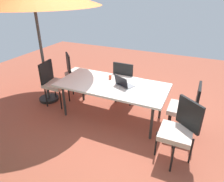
% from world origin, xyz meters
% --- Properties ---
extents(ground_plane, '(10.00, 10.00, 0.02)m').
position_xyz_m(ground_plane, '(0.00, 0.00, -0.01)').
color(ground_plane, '#9E4C38').
extents(dining_table, '(2.10, 1.01, 0.73)m').
position_xyz_m(dining_table, '(0.00, 0.00, 0.68)').
color(dining_table, white).
rests_on(dining_table, ground_plane).
extents(chair_east, '(0.48, 0.47, 0.98)m').
position_xyz_m(chair_east, '(1.38, 0.05, 0.55)').
color(chair_east, beige).
rests_on(chair_east, ground_plane).
extents(chair_northwest, '(0.58, 0.58, 0.98)m').
position_xyz_m(chair_northwest, '(-1.37, 0.64, 0.55)').
color(chair_northwest, beige).
rests_on(chair_northwest, ground_plane).
extents(chair_south, '(0.46, 0.46, 0.98)m').
position_xyz_m(chair_south, '(-0.01, -0.68, 0.55)').
color(chair_south, beige).
rests_on(chair_south, ground_plane).
extents(chair_southeast, '(0.59, 0.59, 0.98)m').
position_xyz_m(chair_southeast, '(1.32, -0.70, 0.55)').
color(chair_southeast, beige).
rests_on(chair_southeast, ground_plane).
extents(chair_west, '(0.47, 0.46, 0.98)m').
position_xyz_m(chair_west, '(-1.38, -0.04, 0.55)').
color(chair_west, beige).
rests_on(chair_west, ground_plane).
extents(laptop, '(0.39, 0.36, 0.21)m').
position_xyz_m(laptop, '(-0.23, -0.01, 0.78)').
color(laptop, gray).
rests_on(laptop, dining_table).
extents(cup, '(0.06, 0.06, 0.09)m').
position_xyz_m(cup, '(0.13, -0.20, 0.77)').
color(cup, '#CC4C33').
rests_on(cup, dining_table).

